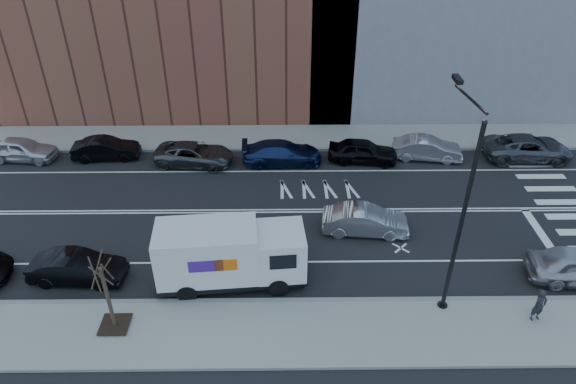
{
  "coord_description": "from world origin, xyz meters",
  "views": [
    {
      "loc": [
        0.07,
        -23.32,
        16.62
      ],
      "look_at": [
        0.32,
        -0.2,
        1.4
      ],
      "focal_mm": 32.0,
      "sensor_mm": 36.0,
      "label": 1
    }
  ],
  "objects_px": {
    "far_parked_b": "(106,149)",
    "driving_sedan": "(365,220)",
    "fedex_van": "(229,254)",
    "pedestrian": "(539,305)",
    "far_parked_a": "(22,149)"
  },
  "relations": [
    {
      "from": "fedex_van",
      "to": "far_parked_b",
      "type": "distance_m",
      "value": 14.81
    },
    {
      "from": "far_parked_b",
      "to": "pedestrian",
      "type": "bearing_deg",
      "value": -127.0
    },
    {
      "from": "fedex_van",
      "to": "pedestrian",
      "type": "height_order",
      "value": "fedex_van"
    },
    {
      "from": "far_parked_b",
      "to": "far_parked_a",
      "type": "bearing_deg",
      "value": 86.76
    },
    {
      "from": "fedex_van",
      "to": "pedestrian",
      "type": "xyz_separation_m",
      "value": [
        13.08,
        -2.61,
        -0.68
      ]
    },
    {
      "from": "fedex_van",
      "to": "pedestrian",
      "type": "distance_m",
      "value": 13.35
    },
    {
      "from": "far_parked_a",
      "to": "driving_sedan",
      "type": "distance_m",
      "value": 22.56
    },
    {
      "from": "driving_sedan",
      "to": "pedestrian",
      "type": "bearing_deg",
      "value": -129.21
    },
    {
      "from": "fedex_van",
      "to": "far_parked_b",
      "type": "xyz_separation_m",
      "value": [
        -9.05,
        11.69,
        -0.92
      ]
    },
    {
      "from": "far_parked_a",
      "to": "far_parked_b",
      "type": "relative_size",
      "value": 1.04
    },
    {
      "from": "far_parked_b",
      "to": "driving_sedan",
      "type": "height_order",
      "value": "driving_sedan"
    },
    {
      "from": "far_parked_b",
      "to": "driving_sedan",
      "type": "xyz_separation_m",
      "value": [
        15.74,
        -8.02,
        0.04
      ]
    },
    {
      "from": "far_parked_b",
      "to": "driving_sedan",
      "type": "distance_m",
      "value": 17.67
    },
    {
      "from": "far_parked_a",
      "to": "far_parked_b",
      "type": "distance_m",
      "value": 5.38
    },
    {
      "from": "far_parked_a",
      "to": "fedex_van",
      "type": "bearing_deg",
      "value": -122.7
    }
  ]
}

